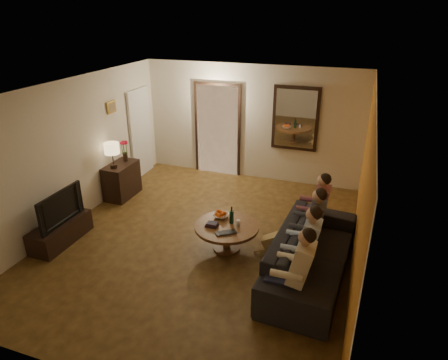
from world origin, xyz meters
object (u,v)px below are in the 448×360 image
(bowl, at_px, (221,216))
(laptop, at_px, (227,234))
(dog, at_px, (277,241))
(person_c, at_px, (309,229))
(wine_bottle, at_px, (232,215))
(person_d, at_px, (314,212))
(sofa, at_px, (312,254))
(person_b, at_px, (303,250))
(table_lamp, at_px, (112,155))
(dresser, at_px, (122,180))
(tv_stand, at_px, (61,232))
(coffee_table, at_px, (227,237))
(tv, at_px, (56,207))
(person_a, at_px, (295,275))

(bowl, relative_size, laptop, 0.79)
(laptop, bearing_deg, dog, -9.13)
(person_c, relative_size, dog, 2.14)
(person_c, height_order, wine_bottle, person_c)
(person_d, height_order, dog, person_d)
(sofa, xyz_separation_m, person_b, (-0.10, -0.30, 0.23))
(table_lamp, distance_m, person_c, 4.18)
(dresser, relative_size, dog, 1.45)
(dresser, xyz_separation_m, table_lamp, (0.00, -0.22, 0.63))
(person_d, distance_m, dog, 0.83)
(person_c, xyz_separation_m, dog, (-0.49, 0.01, -0.32))
(dresser, height_order, laptop, dresser)
(tv_stand, distance_m, sofa, 4.19)
(dog, height_order, wine_bottle, wine_bottle)
(person_c, height_order, coffee_table, person_c)
(tv, height_order, laptop, tv)
(sofa, relative_size, person_a, 2.11)
(person_d, xyz_separation_m, coffee_table, (-1.31, -0.66, -0.38))
(table_lamp, xyz_separation_m, tv_stand, (0.00, -1.70, -0.80))
(person_a, relative_size, person_b, 1.00)
(dog, height_order, laptop, dog)
(sofa, height_order, person_d, person_d)
(tv, xyz_separation_m, coffee_table, (2.75, 0.73, -0.45))
(tv, distance_m, dog, 3.68)
(person_d, xyz_separation_m, bowl, (-1.49, -0.44, -0.12))
(dog, bearing_deg, laptop, -162.42)
(tv, relative_size, person_a, 0.84)
(person_a, distance_m, bowl, 2.02)
(person_a, bearing_deg, dog, 111.83)
(table_lamp, distance_m, dog, 3.75)
(dog, distance_m, coffee_table, 0.83)
(person_c, xyz_separation_m, coffee_table, (-1.31, -0.06, -0.38))
(tv_stand, xyz_separation_m, person_b, (4.06, 0.18, 0.41))
(tv_stand, bearing_deg, tv, 0.00)
(laptop, bearing_deg, person_d, 2.69)
(tv, height_order, coffee_table, tv)
(tv, distance_m, laptop, 2.89)
(person_a, bearing_deg, person_b, 90.00)
(coffee_table, bearing_deg, laptop, -70.35)
(person_a, bearing_deg, tv, 174.16)
(table_lamp, bearing_deg, person_d, -4.42)
(person_b, bearing_deg, dresser, 156.87)
(person_d, distance_m, wine_bottle, 1.38)
(dog, height_order, coffee_table, dog)
(person_b, bearing_deg, bowl, 152.95)
(person_c, bearing_deg, person_a, -90.00)
(dog, bearing_deg, wine_bottle, 169.59)
(bowl, bearing_deg, dog, -8.32)
(person_b, bearing_deg, tv_stand, -177.39)
(sofa, bearing_deg, person_d, 10.38)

